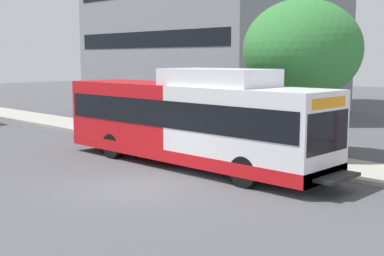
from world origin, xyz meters
name	(u,v)px	position (x,y,z in m)	size (l,w,h in m)	color
ground_plane	(11,154)	(0.00, 8.00, 0.00)	(120.00, 120.00, 0.00)	#4C4C51
sidewalk_curb	(165,139)	(7.00, 6.00, 0.07)	(3.00, 56.00, 0.14)	#A8A399
transit_bus	(190,121)	(3.65, 0.99, 1.70)	(2.58, 12.25, 3.65)	white
street_tree_near_stop	(302,50)	(8.15, -0.92, 4.35)	(4.76, 4.76, 6.24)	#4C3823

